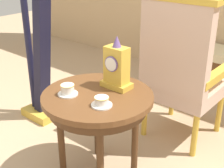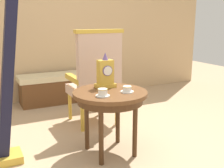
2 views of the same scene
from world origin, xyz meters
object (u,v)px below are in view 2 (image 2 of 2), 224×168
at_px(teacup_left, 103,93).
at_px(teacup_right, 127,89).
at_px(window_bench, 58,88).
at_px(harp, 0,85).
at_px(side_table, 110,99).
at_px(mantel_clock, 105,74).
at_px(armchair, 96,77).

distance_m(teacup_left, teacup_right, 0.25).
bearing_deg(window_bench, teacup_left, -94.38).
bearing_deg(harp, side_table, -16.04).
xyz_separation_m(teacup_left, mantel_clock, (0.15, 0.27, 0.10)).
xyz_separation_m(teacup_right, armchair, (0.04, 0.82, -0.04)).
bearing_deg(armchair, harp, -156.58).
xyz_separation_m(side_table, teacup_left, (-0.13, -0.12, 0.11)).
bearing_deg(teacup_left, mantel_clock, 60.70).
bearing_deg(side_table, mantel_clock, 81.09).
bearing_deg(harp, mantel_clock, -6.68).
relative_size(side_table, teacup_right, 5.67).
distance_m(mantel_clock, armchair, 0.61).
relative_size(mantel_clock, harp, 0.19).
relative_size(teacup_left, harp, 0.07).
distance_m(side_table, teacup_left, 0.21).
height_order(teacup_left, teacup_right, teacup_left).
bearing_deg(harp, armchair, 23.42).
distance_m(teacup_left, mantel_clock, 0.33).
distance_m(mantel_clock, window_bench, 1.78).
bearing_deg(teacup_right, mantel_clock, 111.51).
relative_size(armchair, window_bench, 0.97).
height_order(teacup_right, mantel_clock, mantel_clock).
height_order(teacup_right, window_bench, teacup_right).
distance_m(side_table, harp, 0.96).
bearing_deg(harp, window_bench, 59.83).
distance_m(side_table, teacup_right, 0.19).
bearing_deg(armchair, teacup_left, -109.24).
height_order(side_table, window_bench, side_table).
distance_m(teacup_right, harp, 1.09).
distance_m(teacup_left, armchair, 0.90).
height_order(side_table, teacup_left, teacup_left).
xyz_separation_m(teacup_right, mantel_clock, (-0.10, 0.25, 0.11)).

